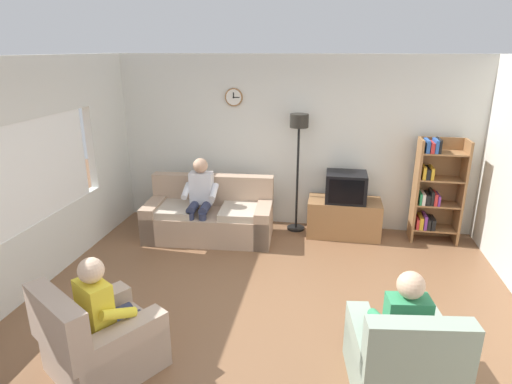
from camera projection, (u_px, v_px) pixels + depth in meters
The scene contains 13 objects.
ground_plane at pixel (268, 312), 4.74m from camera, with size 12.00×12.00×0.00m, color brown.
back_wall_assembly at pixel (294, 143), 6.79m from camera, with size 6.20×0.17×2.70m.
left_wall_assembly at pixel (19, 182), 4.81m from camera, with size 0.12×5.80×2.70m.
couch at pixel (210, 217), 6.56m from camera, with size 1.95×1.00×0.90m.
tv_stand at pixel (344, 218), 6.61m from camera, with size 1.10×0.56×0.57m.
tv at pixel (346, 187), 6.43m from camera, with size 0.60×0.49×0.44m.
bookshelf at pixel (434, 190), 6.31m from camera, with size 0.68×0.36×1.56m.
floor_lamp at pixel (299, 140), 6.45m from camera, with size 0.28×0.28×1.85m.
armchair_near_window at pixel (100, 343), 3.79m from camera, with size 1.15×1.17×0.90m.
armchair_near_bookshelf at pixel (401, 361), 3.57m from camera, with size 0.91×0.98×0.90m.
person_on_couch at pixel (200, 195), 6.35m from camera, with size 0.53×0.55×1.24m.
person_in_left_armchair at pixel (106, 308), 3.75m from camera, with size 0.61×0.64×1.12m.
person_in_right_armchair at pixel (402, 323), 3.55m from camera, with size 0.55×0.57×1.12m.
Camera 1 is at (0.57, -4.03, 2.76)m, focal length 30.02 mm.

